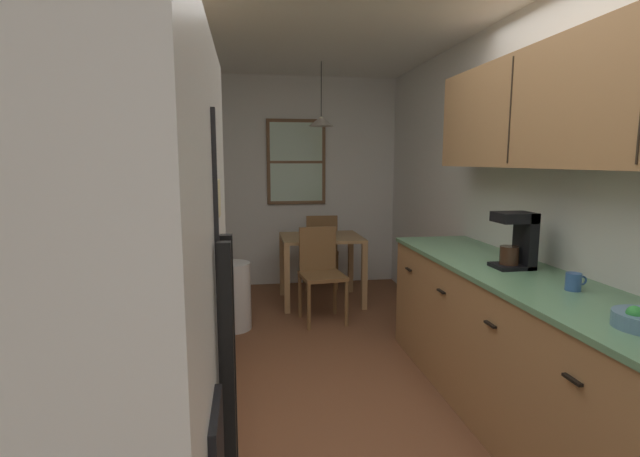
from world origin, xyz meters
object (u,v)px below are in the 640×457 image
object	(u,v)px
microwave_over_range	(64,125)
trash_bin	(233,296)
dining_chair_far	(321,247)
coffee_maker	(518,239)
storage_canister	(150,280)
mug_by_coffeemaker	(574,282)
dining_chair_near	(321,269)
dining_table	(321,248)

from	to	relation	value
microwave_over_range	trash_bin	world-z (taller)	microwave_over_range
dining_chair_far	coffee_maker	size ratio (longest dim) A/B	2.66
storage_canister	dining_chair_far	bearing A→B (deg)	68.00
dining_chair_far	mug_by_coffeemaker	size ratio (longest dim) A/B	8.08
dining_chair_near	mug_by_coffeemaker	world-z (taller)	mug_by_coffeemaker
microwave_over_range	dining_chair_near	bearing A→B (deg)	65.50
dining_chair_near	storage_canister	world-z (taller)	storage_canister
trash_bin	mug_by_coffeemaker	size ratio (longest dim) A/B	5.58
dining_chair_far	mug_by_coffeemaker	xyz separation A→B (m)	(0.74, -3.43, 0.44)
microwave_over_range	coffee_maker	world-z (taller)	microwave_over_range
dining_chair_near	dining_chair_far	distance (m)	1.14
dining_table	coffee_maker	size ratio (longest dim) A/B	2.54
dining_chair_far	coffee_maker	world-z (taller)	coffee_maker
microwave_over_range	dining_chair_near	xyz separation A→B (m)	(1.25, 2.74, -1.15)
microwave_over_range	dining_chair_far	world-z (taller)	microwave_over_range
dining_table	storage_canister	bearing A→B (deg)	-114.59
trash_bin	coffee_maker	distance (m)	2.54
microwave_over_range	dining_chair_near	size ratio (longest dim) A/B	0.69
dining_chair_near	storage_canister	distance (m)	2.47
microwave_over_range	dining_table	xyz separation A→B (m)	(1.34, 3.30, -1.05)
storage_canister	coffee_maker	bearing A→B (deg)	9.01
microwave_over_range	storage_canister	xyz separation A→B (m)	(0.11, 0.60, -0.66)
storage_canister	dining_table	bearing A→B (deg)	65.41
dining_chair_far	storage_canister	bearing A→B (deg)	-112.00
trash_bin	mug_by_coffeemaker	distance (m)	2.86
dining_table	trash_bin	xyz separation A→B (m)	(-0.93, -0.70, -0.29)
microwave_over_range	trash_bin	xyz separation A→B (m)	(0.41, 2.60, -1.34)
dining_chair_near	coffee_maker	bearing A→B (deg)	-63.17
dining_table	storage_canister	distance (m)	2.99
dining_table	coffee_maker	bearing A→B (deg)	-70.94
mug_by_coffeemaker	coffee_maker	bearing A→B (deg)	90.25
dining_chair_near	mug_by_coffeemaker	bearing A→B (deg)	-68.32
dining_chair_far	dining_table	bearing A→B (deg)	-98.38
trash_bin	coffee_maker	bearing A→B (deg)	-43.62
microwave_over_range	coffee_maker	xyz separation A→B (m)	(2.16, 0.93, -0.58)
coffee_maker	mug_by_coffeemaker	bearing A→B (deg)	-89.75
trash_bin	storage_canister	distance (m)	2.13
dining_table	dining_chair_near	bearing A→B (deg)	-99.58
dining_table	mug_by_coffeemaker	world-z (taller)	mug_by_coffeemaker
dining_chair_far	coffee_maker	xyz separation A→B (m)	(0.74, -2.94, 0.58)
storage_canister	coffee_maker	distance (m)	2.08
microwave_over_range	dining_chair_far	bearing A→B (deg)	69.75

